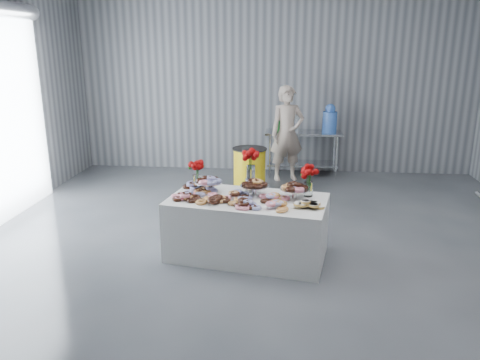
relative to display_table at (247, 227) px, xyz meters
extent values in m
plane|color=#3A3C42|center=(0.22, -0.25, -0.38)|extent=(9.00, 9.00, 0.00)
cube|color=gray|center=(0.22, 4.25, 1.62)|extent=(8.00, 0.04, 4.00)
cube|color=white|center=(0.00, 0.00, 0.00)|extent=(2.04, 1.31, 0.75)
cube|color=silver|center=(0.80, 3.85, 0.51)|extent=(1.50, 0.60, 0.04)
cube|color=silver|center=(0.80, 3.85, -0.12)|extent=(1.40, 0.55, 0.03)
cylinder|color=silver|center=(0.15, 3.60, 0.05)|extent=(0.04, 0.04, 0.86)
cylinder|color=silver|center=(1.45, 3.60, 0.05)|extent=(0.04, 0.04, 0.86)
cylinder|color=silver|center=(0.15, 4.10, 0.05)|extent=(0.04, 0.04, 0.86)
cylinder|color=silver|center=(1.45, 4.10, 0.05)|extent=(0.04, 0.04, 0.86)
cylinder|color=silver|center=(-0.52, 0.24, 0.44)|extent=(0.06, 0.06, 0.12)
cylinder|color=silver|center=(-0.52, 0.24, 0.50)|extent=(0.36, 0.36, 0.01)
cylinder|color=silver|center=(0.08, 0.14, 0.44)|extent=(0.06, 0.06, 0.12)
cylinder|color=silver|center=(0.08, 0.14, 0.50)|extent=(0.36, 0.36, 0.01)
cylinder|color=silver|center=(0.57, 0.05, 0.44)|extent=(0.06, 0.06, 0.12)
cylinder|color=silver|center=(0.57, 0.05, 0.50)|extent=(0.36, 0.36, 0.01)
cylinder|color=white|center=(-0.70, 0.38, 0.46)|extent=(0.11, 0.11, 0.18)
cylinder|color=#1E5919|center=(-0.70, 0.38, 0.59)|extent=(0.04, 0.04, 0.18)
cylinder|color=white|center=(0.74, 0.17, 0.46)|extent=(0.11, 0.11, 0.18)
cylinder|color=#1E5919|center=(0.74, 0.17, 0.59)|extent=(0.04, 0.04, 0.18)
cylinder|color=silver|center=(0.01, 0.35, 0.45)|extent=(0.14, 0.14, 0.15)
cylinder|color=white|center=(0.01, 0.35, 0.61)|extent=(0.11, 0.11, 0.18)
cylinder|color=#1E5919|center=(0.01, 0.35, 0.75)|extent=(0.04, 0.04, 0.18)
cylinder|color=#4581ED|center=(1.30, 3.85, 0.73)|extent=(0.28, 0.28, 0.40)
sphere|color=#4581ED|center=(1.30, 3.85, 0.98)|extent=(0.20, 0.20, 0.20)
imported|color=#CC8C93|center=(0.48, 3.52, 0.54)|extent=(0.77, 0.62, 1.82)
cylinder|color=yellow|center=(-0.18, 2.72, 0.01)|extent=(0.57, 0.57, 0.77)
cylinder|color=black|center=(-0.18, 2.72, 0.40)|extent=(0.62, 0.62, 0.02)
camera|label=1|loc=(0.43, -5.39, 2.18)|focal=35.00mm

